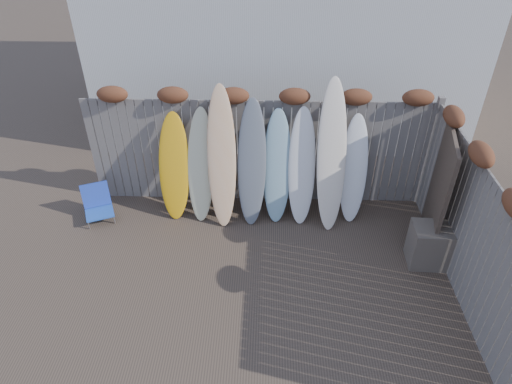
{
  "coord_description": "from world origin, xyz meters",
  "views": [
    {
      "loc": [
        0.16,
        -4.59,
        5.17
      ],
      "look_at": [
        0.0,
        1.2,
        1.0
      ],
      "focal_mm": 32.0,
      "sensor_mm": 36.0,
      "label": 1
    }
  ],
  "objects_px": {
    "beach_chair": "(98,204)",
    "lattice_panel": "(438,192)",
    "surfboard_0": "(174,167)",
    "wooden_crate": "(429,245)"
  },
  "relations": [
    {
      "from": "beach_chair",
      "to": "wooden_crate",
      "type": "height_order",
      "value": "wooden_crate"
    },
    {
      "from": "lattice_panel",
      "to": "surfboard_0",
      "type": "bearing_deg",
      "value": -177.2
    },
    {
      "from": "lattice_panel",
      "to": "surfboard_0",
      "type": "xyz_separation_m",
      "value": [
        -4.3,
        0.72,
        -0.08
      ]
    },
    {
      "from": "beach_chair",
      "to": "lattice_panel",
      "type": "distance_m",
      "value": 5.75
    },
    {
      "from": "beach_chair",
      "to": "surfboard_0",
      "type": "bearing_deg",
      "value": 10.12
    },
    {
      "from": "beach_chair",
      "to": "wooden_crate",
      "type": "bearing_deg",
      "value": -10.13
    },
    {
      "from": "lattice_panel",
      "to": "surfboard_0",
      "type": "distance_m",
      "value": 4.36
    },
    {
      "from": "beach_chair",
      "to": "surfboard_0",
      "type": "relative_size",
      "value": 0.34
    },
    {
      "from": "beach_chair",
      "to": "wooden_crate",
      "type": "distance_m",
      "value": 5.63
    },
    {
      "from": "beach_chair",
      "to": "lattice_panel",
      "type": "xyz_separation_m",
      "value": [
        5.68,
        -0.47,
        0.71
      ]
    }
  ]
}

